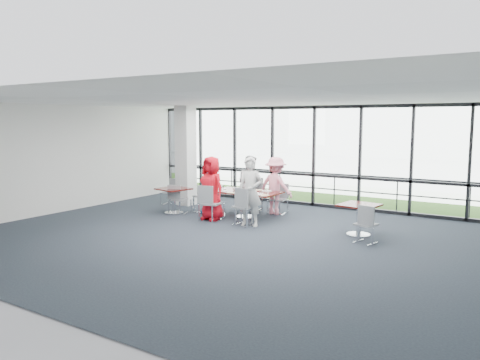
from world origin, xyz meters
The scene contains 41 objects.
floor centered at (0.00, 0.00, -0.01)m, with size 12.00×10.00×0.02m, color #1E242E.
ceiling centered at (0.00, 0.00, 3.20)m, with size 12.00×10.00×0.04m, color white.
wall_left centered at (-6.00, 0.00, 1.60)m, with size 0.10×10.00×3.20m, color silver.
wall_front centered at (0.00, -5.00, 1.60)m, with size 12.00×0.10×3.20m, color silver.
curtain_wall_back centered at (0.00, 5.00, 1.60)m, with size 12.00×0.10×3.20m, color white.
structural_column centered at (-3.60, 3.00, 1.60)m, with size 0.50×0.50×3.20m, color silver.
apron centered at (0.00, 10.00, -0.02)m, with size 80.00×70.00×0.02m, color slate.
grass_strip centered at (0.00, 8.00, 0.01)m, with size 80.00×5.00×0.01m, color #2F4E19.
hangar_aux centered at (-18.00, 28.00, 2.00)m, with size 10.00×6.00×4.00m, color silver.
guard_rail centered at (0.00, 5.60, 0.50)m, with size 0.06×0.06×12.00m, color #2D2D33.
main_table centered at (-0.89, 2.29, 0.63)m, with size 1.95×1.08×0.75m.
side_table_left centered at (-3.00, 1.66, 0.63)m, with size 0.99×0.99×0.75m.
side_table_right centered at (2.50, 1.93, 0.63)m, with size 0.95×0.95×0.75m.
diner_near_left centered at (-1.51, 1.51, 0.88)m, with size 0.86×0.56×1.76m, color red.
diner_near_right centered at (-0.22, 1.42, 0.90)m, with size 0.66×0.48×1.80m, color beige.
diner_far_left centered at (-1.27, 3.16, 0.84)m, with size 0.82×0.51×1.69m, color gray.
diner_far_right centered at (-0.37, 3.12, 0.84)m, with size 1.09×0.56×1.68m, color pink.
diner_end centered at (-2.14, 2.23, 0.82)m, with size 0.96×0.53×1.65m, color #245B94.
chair_main_nl centered at (-1.42, 1.37, 0.48)m, with size 0.47×0.47×0.96m, color gray, non-canonical shape.
chair_main_nr centered at (-0.37, 1.37, 0.49)m, with size 0.48×0.48×0.99m, color gray, non-canonical shape.
chair_main_fl centered at (-1.28, 3.29, 0.48)m, with size 0.47×0.47×0.97m, color gray, non-canonical shape.
chair_main_fr centered at (-0.33, 3.19, 0.43)m, with size 0.42×0.42×0.86m, color gray, non-canonical shape.
chair_main_end centered at (-2.34, 2.27, 0.49)m, with size 0.48×0.48×0.99m, color gray, non-canonical shape.
chair_spare_la centered at (-2.80, 1.69, 0.42)m, with size 0.41×0.41×0.84m, color gray, non-canonical shape.
chair_spare_lb centered at (-4.05, 2.73, 0.41)m, with size 0.40×0.40×0.82m, color gray, non-canonical shape.
chair_spare_r centered at (2.87, 1.28, 0.43)m, with size 0.42×0.42×0.86m, color gray, non-canonical shape.
plate_nl centered at (-1.42, 1.90, 0.76)m, with size 0.27×0.27×0.01m, color white.
plate_nr centered at (-0.29, 1.93, 0.76)m, with size 0.26×0.26×0.01m, color white.
plate_fl centered at (-1.35, 2.57, 0.76)m, with size 0.27×0.27×0.01m, color white.
plate_fr centered at (-0.38, 2.60, 0.76)m, with size 0.28×0.28×0.01m, color white.
plate_end centered at (-1.67, 2.25, 0.76)m, with size 0.26×0.26×0.01m, color white.
tumbler_a centered at (-1.10, 2.05, 0.82)m, with size 0.07×0.07×0.14m, color white.
tumbler_b centered at (-0.65, 2.03, 0.82)m, with size 0.07×0.07×0.14m, color white.
tumbler_c centered at (-0.89, 2.58, 0.81)m, with size 0.06×0.06×0.13m, color white.
tumbler_d centered at (-1.54, 2.09, 0.82)m, with size 0.07×0.07×0.15m, color white.
menu_a centered at (-1.02, 1.83, 0.75)m, with size 0.28×0.19×0.00m, color white.
menu_b centered at (-0.10, 1.97, 0.75)m, with size 0.28×0.20×0.00m, color white.
menu_c centered at (-0.72, 2.66, 0.75)m, with size 0.29×0.21×0.00m, color white.
condiment_caddy centered at (-0.85, 2.32, 0.77)m, with size 0.10×0.07×0.04m, color black.
ketchup_bottle centered at (-0.90, 2.37, 0.84)m, with size 0.06×0.06×0.18m, color #B61C0A.
green_bottle centered at (-0.79, 2.38, 0.85)m, with size 0.05×0.05×0.20m, color #247840.
Camera 1 is at (5.93, -8.84, 2.70)m, focal length 35.00 mm.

